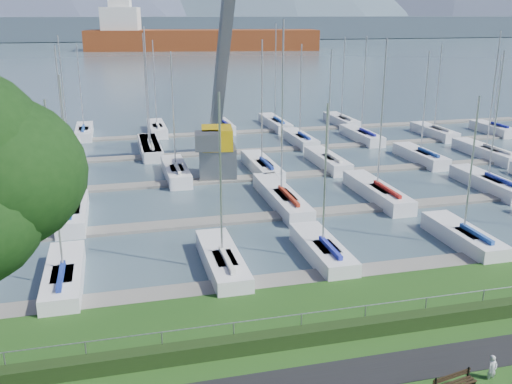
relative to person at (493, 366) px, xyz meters
name	(u,v)px	position (x,y,z in m)	size (l,w,h in m)	color
path	(349,375)	(-5.26, 1.57, -0.58)	(160.00, 2.00, 0.04)	black
water	(126,45)	(-5.26, 264.57, -0.99)	(800.00, 540.00, 0.20)	#485E6A
hedge	(326,333)	(-5.26, 4.17, -0.24)	(80.00, 0.70, 0.70)	black
fence	(323,311)	(-5.26, 4.57, 0.61)	(0.04, 0.04, 80.00)	gray
foothill	(121,27)	(-5.26, 334.57, 5.41)	(900.00, 80.00, 12.00)	#3C4A59
docks	(216,181)	(-5.26, 30.57, -0.81)	(90.00, 41.60, 0.25)	slate
person	(493,366)	(0.00, 0.00, 0.00)	(0.43, 0.28, 1.18)	#B1B0B8
crane	(219,112)	(-4.47, 32.97, 4.74)	(4.83, 13.35, 22.35)	slate
cargo_ship_mid	(192,40)	(19.05, 216.63, 3.04)	(92.18, 32.14, 21.50)	brown
sailboat_fleet	(179,111)	(-7.91, 33.44, 4.85)	(76.27, 50.23, 13.77)	silver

